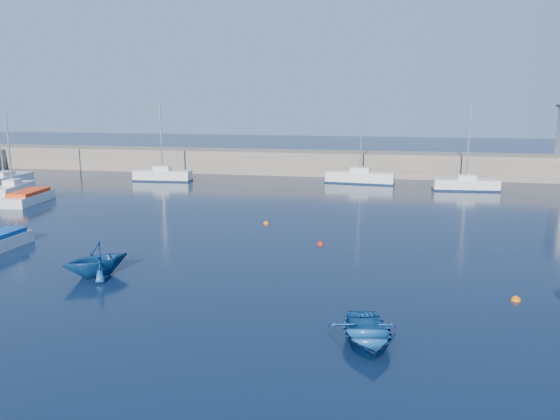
% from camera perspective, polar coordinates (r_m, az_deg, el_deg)
% --- Properties ---
extents(ground, '(220.00, 220.00, 0.00)m').
position_cam_1_polar(ground, '(19.34, -12.58, -15.07)').
color(ground, black).
rests_on(ground, ground).
extents(back_wall, '(96.00, 4.50, 2.60)m').
position_cam_1_polar(back_wall, '(62.58, 4.43, 4.92)').
color(back_wall, '#746959').
rests_on(back_wall, ground).
extents(sailboat_3, '(2.38, 5.55, 7.30)m').
position_cam_1_polar(sailboat_3, '(53.41, -26.11, 1.88)').
color(sailboat_3, silver).
rests_on(sailboat_3, ground).
extents(sailboat_4, '(2.15, 6.95, 9.01)m').
position_cam_1_polar(sailboat_4, '(59.98, -26.87, 2.73)').
color(sailboat_4, silver).
rests_on(sailboat_4, ground).
extents(sailboat_5, '(6.10, 2.02, 8.04)m').
position_cam_1_polar(sailboat_5, '(58.86, -12.17, 3.61)').
color(sailboat_5, silver).
rests_on(sailboat_5, ground).
extents(sailboat_6, '(7.05, 2.60, 9.09)m').
position_cam_1_polar(sailboat_6, '(56.63, 8.35, 3.46)').
color(sailboat_6, silver).
rests_on(sailboat_6, ground).
extents(sailboat_7, '(6.11, 2.16, 7.94)m').
position_cam_1_polar(sailboat_7, '(54.55, 18.83, 2.58)').
color(sailboat_7, silver).
rests_on(sailboat_7, ground).
extents(motorboat_1, '(1.58, 4.11, 0.99)m').
position_cam_1_polar(motorboat_1, '(35.51, -27.21, -2.91)').
color(motorboat_1, silver).
rests_on(motorboat_1, ground).
extents(motorboat_2, '(2.29, 5.34, 1.07)m').
position_cam_1_polar(motorboat_2, '(49.85, -24.75, 1.23)').
color(motorboat_2, silver).
rests_on(motorboat_2, ground).
extents(dinghy_center, '(3.17, 4.02, 0.75)m').
position_cam_1_polar(dinghy_center, '(20.12, 9.02, -12.64)').
color(dinghy_center, navy).
rests_on(dinghy_center, ground).
extents(dinghy_left, '(4.19, 4.24, 1.69)m').
position_cam_1_polar(dinghy_left, '(28.27, -18.72, -4.90)').
color(dinghy_left, navy).
rests_on(dinghy_left, ground).
extents(buoy_1, '(0.41, 0.41, 0.41)m').
position_cam_1_polar(buoy_1, '(32.68, 4.24, -3.64)').
color(buoy_1, '#B31C0D').
rests_on(buoy_1, ground).
extents(buoy_2, '(0.43, 0.43, 0.43)m').
position_cam_1_polar(buoy_2, '(25.98, 23.40, -8.69)').
color(buoy_2, '#D95E0B').
rests_on(buoy_2, ground).
extents(buoy_3, '(0.40, 0.40, 0.40)m').
position_cam_1_polar(buoy_3, '(37.96, -1.46, -1.45)').
color(buoy_3, '#D95E0B').
rests_on(buoy_3, ground).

